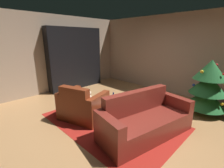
{
  "coord_description": "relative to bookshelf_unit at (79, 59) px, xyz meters",
  "views": [
    {
      "loc": [
        2.14,
        -2.5,
        1.82
      ],
      "look_at": [
        -0.46,
        0.1,
        0.76
      ],
      "focal_mm": 25.47,
      "sensor_mm": 36.0,
      "label": 1
    }
  ],
  "objects": [
    {
      "name": "bottle_on_table",
      "position": [
        2.71,
        -0.92,
        -0.56
      ],
      "size": [
        0.08,
        0.08,
        0.23
      ],
      "color": "navy",
      "rests_on": "coffee_table"
    },
    {
      "name": "coffee_table",
      "position": [
        2.87,
        -0.97,
        -0.7
      ],
      "size": [
        0.62,
        0.62,
        0.42
      ],
      "color": "black",
      "rests_on": "ground"
    },
    {
      "name": "ground_plane",
      "position": [
        2.93,
        -0.81,
        -1.08
      ],
      "size": [
        7.54,
        7.54,
        0.0
      ],
      "primitive_type": "plane",
      "color": "#B3804F"
    },
    {
      "name": "decorated_tree",
      "position": [
        4.11,
        0.94,
        -0.38
      ],
      "size": [
        0.93,
        0.93,
        1.34
      ],
      "color": "brown",
      "rests_on": "ground"
    },
    {
      "name": "book_stack_on_table",
      "position": [
        2.92,
        -0.94,
        -0.61
      ],
      "size": [
        0.21,
        0.19,
        0.09
      ],
      "color": "#9B9875",
      "rests_on": "coffee_table"
    },
    {
      "name": "armchair_red",
      "position": [
        2.18,
        -1.39,
        -0.78
      ],
      "size": [
        1.17,
        1.03,
        0.83
      ],
      "color": "maroon",
      "rests_on": "ground"
    },
    {
      "name": "bookshelf_unit",
      "position": [
        0.0,
        0.0,
        0.0
      ],
      "size": [
        0.33,
        2.09,
        2.19
      ],
      "color": "black",
      "rests_on": "ground"
    },
    {
      "name": "wall_left",
      "position": [
        -0.24,
        -0.81,
        0.21
      ],
      "size": [
        0.06,
        5.41,
        2.58
      ],
      "primitive_type": "cube",
      "color": "tan",
      "rests_on": "ground"
    },
    {
      "name": "wall_back",
      "position": [
        2.93,
        1.86,
        0.21
      ],
      "size": [
        6.4,
        0.06,
        2.58
      ],
      "primitive_type": "cube",
      "color": "tan",
      "rests_on": "ground"
    },
    {
      "name": "area_rug",
      "position": [
        2.77,
        -1.01,
        -1.07
      ],
      "size": [
        2.94,
        2.02,
        0.01
      ],
      "primitive_type": "cube",
      "color": "#A42119",
      "rests_on": "ground"
    },
    {
      "name": "couch_red",
      "position": [
        3.56,
        -0.91,
        -0.8
      ],
      "size": [
        1.11,
        1.99,
        0.82
      ],
      "color": "maroon",
      "rests_on": "ground"
    }
  ]
}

